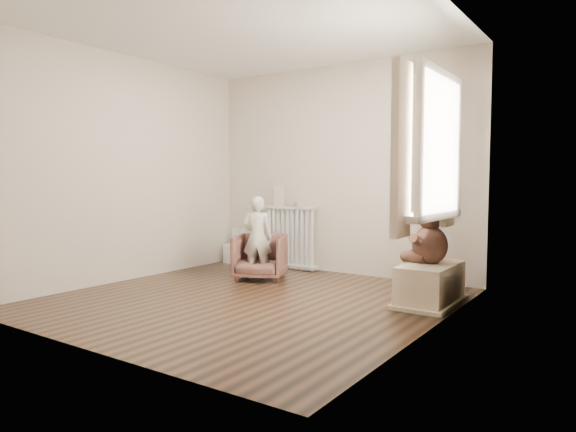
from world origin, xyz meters
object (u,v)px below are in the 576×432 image
Objects in this scene: toy_bench at (430,283)px; plush_cat at (435,200)px; toy_vanity at (236,243)px; armchair at (260,257)px; radiator at (290,239)px; child at (257,237)px; teddy_bear at (430,233)px.

toy_bench is 3.10× the size of plush_cat.
toy_vanity is 0.83× the size of armchair.
child is at bearing -82.49° from radiator.
radiator is 0.81m from armchair.
plush_cat is (3.21, -1.17, 0.72)m from toy_vanity.
toy_bench is at bearing 96.21° from plush_cat.
child is (0.11, -0.85, 0.11)m from radiator.
radiator is at bearing 167.26° from teddy_bear.
child is (1.01, -0.82, 0.23)m from toy_vanity.
toy_vanity is 1.85× the size of plush_cat.
teddy_bear reaches higher than radiator.
toy_bench is at bearing -53.48° from teddy_bear.
child is 1.19× the size of toy_bench.
teddy_bear is (3.04, -0.78, 0.40)m from toy_vanity.
child is 1.80× the size of teddy_bear.
armchair is 2.23× the size of plush_cat.
armchair is 0.61× the size of child.
plush_cat reaches higher than child.
teddy_bear is (2.04, 0.04, 0.17)m from child.
armchair reaches higher than toy_bench.
radiator reaches higher than toy_vanity.
toy_vanity is at bearing 143.83° from plush_cat.
plush_cat is (0.14, -0.34, 0.80)m from toy_bench.
toy_vanity is 0.50× the size of child.
radiator is at bearing 158.46° from toy_bench.
child reaches higher than armchair.
toy_bench is 0.47m from teddy_bear.
armchair is at bearing -172.46° from teddy_bear.
toy_bench is 0.88m from plush_cat.
armchair is (0.11, -0.80, -0.12)m from radiator.
teddy_bear reaches higher than armchair.
plush_cat is (2.20, -0.35, 0.50)m from child.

